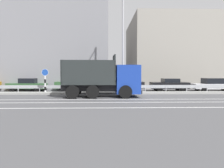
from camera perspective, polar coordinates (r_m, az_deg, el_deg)
ground_plane at (r=18.69m, az=7.31°, el=-3.25°), size 320.00×320.00×0.00m
lane_strip_0 at (r=16.53m, az=-3.13°, el=-4.05°), size 65.43×0.16×0.01m
lane_strip_1 at (r=14.91m, az=-3.28°, el=-4.83°), size 65.43×0.16×0.01m
lane_strip_2 at (r=12.67m, az=-3.56°, el=-6.25°), size 65.43×0.16×0.01m
median_island at (r=20.97m, az=6.31°, el=-2.30°), size 35.98×1.10×0.18m
median_guardrail at (r=21.86m, az=5.97°, el=-0.82°), size 65.43×0.09×0.78m
dump_truck at (r=18.24m, az=-0.21°, el=0.81°), size 6.52×2.90×3.47m
median_road_sign at (r=21.46m, az=-17.07°, el=0.71°), size 0.65×0.16×2.37m
street_lamp_1 at (r=20.69m, az=2.87°, el=12.29°), size 0.71×2.46×9.69m
parked_car_3 at (r=25.49m, az=-21.05°, el=-0.15°), size 4.33×2.01×1.40m
parked_car_4 at (r=24.34m, az=-9.19°, el=0.05°), size 4.65×1.91×1.56m
parked_car_5 at (r=23.82m, az=3.11°, el=-0.06°), size 4.36×2.11×1.46m
parked_car_6 at (r=24.41m, az=14.74°, el=-0.15°), size 3.95×1.98×1.38m
parked_car_7 at (r=26.15m, az=25.10°, el=-0.15°), size 4.88×1.98×1.41m
background_building_0 at (r=33.78m, az=-18.93°, el=9.98°), size 20.27×15.91×12.40m
background_building_1 at (r=35.94m, az=16.09°, el=7.54°), size 14.03×14.61×9.83m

